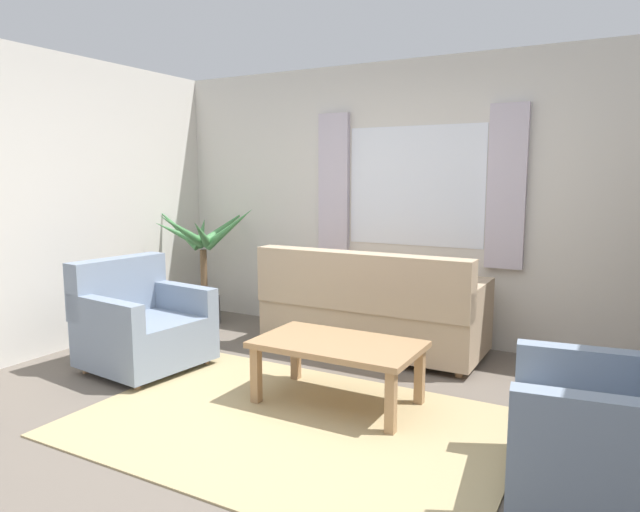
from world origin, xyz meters
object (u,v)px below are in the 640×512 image
object	(u,v)px
armchair_left	(140,325)
potted_plant	(204,262)
coffee_table	(338,350)
armchair_right	(615,431)
couch	(371,312)

from	to	relation	value
armchair_left	potted_plant	world-z (taller)	potted_plant
coffee_table	potted_plant	size ratio (longest dim) A/B	0.83
armchair_left	armchair_right	distance (m)	3.43
couch	potted_plant	distance (m)	1.96
armchair_right	potted_plant	bearing A→B (deg)	-120.60
armchair_left	armchair_right	bearing A→B (deg)	-88.93
couch	armchair_right	world-z (taller)	couch
armchair_left	potted_plant	size ratio (longest dim) A/B	0.70
couch	coffee_table	bearing A→B (deg)	103.10
potted_plant	armchair_right	bearing A→B (deg)	-23.05
armchair_left	coffee_table	bearing A→B (deg)	-80.38
armchair_left	potted_plant	bearing A→B (deg)	25.53
armchair_left	coffee_table	size ratio (longest dim) A/B	0.84
armchair_left	potted_plant	distance (m)	1.45
armchair_left	armchair_right	size ratio (longest dim) A/B	0.98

